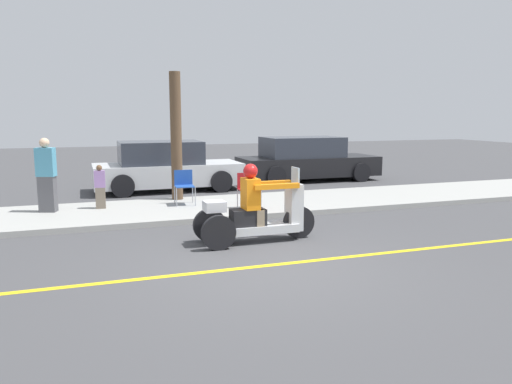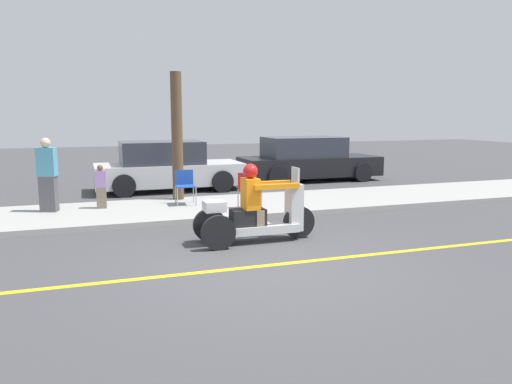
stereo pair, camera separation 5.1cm
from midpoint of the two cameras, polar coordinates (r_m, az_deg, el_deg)
ground_plane at (r=7.67m, az=0.95°, el=-8.43°), size 60.00×60.00×0.00m
lane_stripe at (r=7.79m, az=3.30°, el=-8.15°), size 24.00×0.12×0.01m
sidewalk_strip at (r=11.95m, az=-6.74°, el=-1.88°), size 28.00×2.80×0.12m
motorcycle_trike at (r=8.95m, az=-0.17°, el=-2.54°), size 2.22×0.72×1.42m
spectator_mid_group at (r=11.99m, az=-22.94°, el=1.65°), size 0.45×0.35×1.65m
spectator_by_tree at (r=12.05m, az=-17.51°, el=0.49°), size 0.25×0.17×1.01m
folding_chair_set_back at (r=11.47m, az=-1.06°, el=0.59°), size 0.48×0.48×0.82m
folding_chair_curbside at (r=12.17m, az=-8.34°, el=0.98°), size 0.50×0.50×0.82m
parked_car_lot_far at (r=17.29m, az=5.68°, el=3.65°), size 4.78×2.00×1.50m
parked_car_lot_right at (r=15.22m, az=-10.38°, el=2.79°), size 4.33×1.99×1.48m
tree_trunk at (r=12.81m, az=-9.23°, el=6.28°), size 0.28×0.28×3.21m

